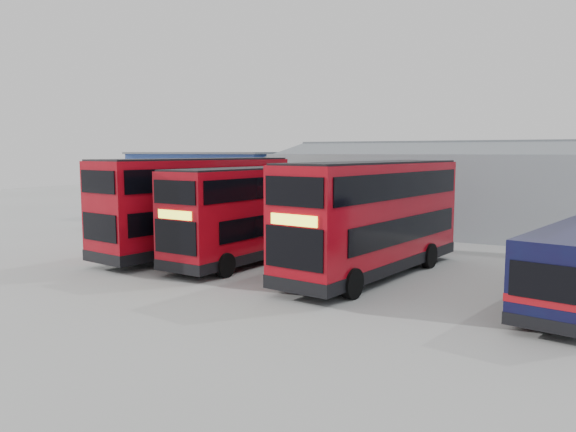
% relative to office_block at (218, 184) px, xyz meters
% --- Properties ---
extents(ground_plane, '(120.00, 120.00, 0.00)m').
position_rel_office_block_xyz_m(ground_plane, '(14.00, -17.99, -2.58)').
color(ground_plane, gray).
rests_on(ground_plane, ground).
extents(office_block, '(12.30, 8.32, 5.12)m').
position_rel_office_block_xyz_m(office_block, '(0.00, 0.00, 0.00)').
color(office_block, navy).
rests_on(office_block, ground).
extents(maintenance_shed, '(30.50, 12.00, 5.89)m').
position_rel_office_block_xyz_m(maintenance_shed, '(22.00, 2.01, 0.02)').
color(maintenance_shed, '#959BA3').
rests_on(maintenance_shed, ground).
extents(double_decker_left, '(4.39, 11.62, 4.81)m').
position_rel_office_block_xyz_m(double_decker_left, '(9.01, -13.96, -0.19)').
color(double_decker_left, '#A60915').
rests_on(double_decker_left, ground).
extents(double_decker_centre, '(3.29, 10.59, 4.41)m').
position_rel_office_block_xyz_m(double_decker_centre, '(12.51, -14.15, -0.38)').
color(double_decker_centre, '#A60915').
rests_on(double_decker_centre, ground).
extents(double_decker_right, '(4.19, 11.44, 4.74)m').
position_rel_office_block_xyz_m(double_decker_right, '(18.55, -14.42, -0.22)').
color(double_decker_right, '#A60915').
rests_on(double_decker_right, ground).
extents(panel_van, '(2.54, 5.62, 2.42)m').
position_rel_office_block_xyz_m(panel_van, '(-1.27, -6.69, -1.23)').
color(panel_van, white).
rests_on(panel_van, ground).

